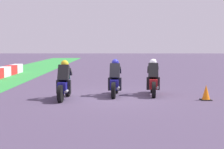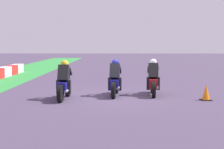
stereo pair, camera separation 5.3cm
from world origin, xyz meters
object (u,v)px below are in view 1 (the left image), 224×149
object	(u,v)px
rider_lane_c	(64,83)
traffic_cone	(206,93)
rider_lane_b	(115,81)
rider_lane_a	(153,80)

from	to	relation	value
rider_lane_c	traffic_cone	xyz separation A→B (m)	(-0.15, -5.40, -0.35)
rider_lane_b	rider_lane_c	distance (m)	2.15
rider_lane_b	rider_lane_c	xyz separation A→B (m)	(-0.89, 1.95, 0.00)
rider_lane_c	traffic_cone	size ratio (longest dim) A/B	3.50
rider_lane_b	traffic_cone	world-z (taller)	rider_lane_b
rider_lane_a	rider_lane_c	xyz separation A→B (m)	(-1.09, 3.54, 0.00)
rider_lane_b	rider_lane_c	bearing A→B (deg)	119.57
rider_lane_a	traffic_cone	size ratio (longest dim) A/B	3.50
rider_lane_a	traffic_cone	world-z (taller)	rider_lane_a
traffic_cone	rider_lane_c	bearing A→B (deg)	88.40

